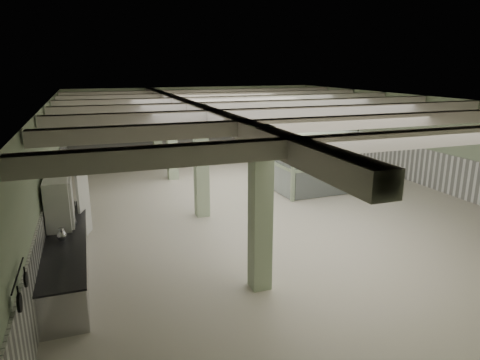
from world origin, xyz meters
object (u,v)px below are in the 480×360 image
object	(u,v)px
prep_counter	(66,254)
filing_cabinet	(342,170)
walkin_cooler	(62,214)
guard_booth	(310,150)

from	to	relation	value
prep_counter	filing_cabinet	world-z (taller)	filing_cabinet
walkin_cooler	filing_cabinet	size ratio (longest dim) A/B	1.91
prep_counter	filing_cabinet	distance (m)	11.43
walkin_cooler	guard_booth	size ratio (longest dim) A/B	0.76
walkin_cooler	guard_booth	xyz separation A→B (m)	(8.84, 3.01, 0.58)
prep_counter	walkin_cooler	xyz separation A→B (m)	(-0.08, 1.29, 0.56)
guard_booth	prep_counter	bearing A→B (deg)	-155.97
prep_counter	guard_booth	distance (m)	9.82
filing_cabinet	walkin_cooler	bearing A→B (deg)	174.93
prep_counter	walkin_cooler	distance (m)	1.41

